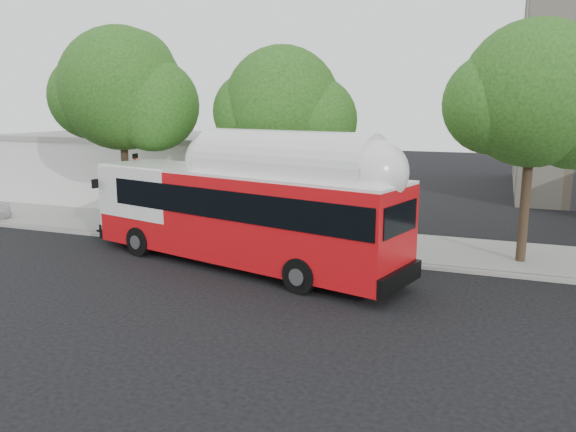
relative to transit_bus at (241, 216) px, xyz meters
The scene contains 10 objects.
ground 2.80m from the transit_bus, 60.22° to the right, with size 120.00×120.00×0.00m, color black.
sidewalk 5.21m from the transit_bus, 78.19° to the left, with size 60.00×5.00×0.15m, color gray.
curb_strip 3.03m from the transit_bus, 65.26° to the left, with size 60.00×0.30×0.15m, color gray.
red_curb_segment 3.49m from the transit_bus, 132.86° to the left, with size 10.00×0.32×0.16m, color maroon.
street_tree_left 9.64m from the transit_bus, 153.11° to the left, with size 6.67×5.80×9.74m.
street_tree_mid 5.87m from the transit_bus, 84.69° to the left, with size 5.75×5.00×8.62m.
street_tree_right 12.01m from the transit_bus, 21.54° to the left, with size 6.21×5.40×9.18m.
low_commercial_bldg 17.87m from the transit_bus, 136.69° to the left, with size 16.20×10.20×4.25m.
transit_bus is the anchor object (origin of this frame).
signal_pole 7.15m from the transit_bus, 157.84° to the left, with size 0.11×0.37×3.90m.
Camera 1 is at (8.08, -17.03, 6.07)m, focal length 35.00 mm.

